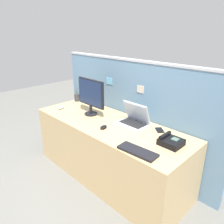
% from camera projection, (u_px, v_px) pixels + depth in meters
% --- Properties ---
extents(ground_plane, '(10.00, 10.00, 0.00)m').
position_uv_depth(ground_plane, '(109.00, 175.00, 2.78)').
color(ground_plane, slate).
extents(desk, '(2.01, 0.73, 0.73)m').
position_uv_depth(desk, '(109.00, 150.00, 2.65)').
color(desk, tan).
rests_on(desk, ground_plane).
extents(cubicle_divider, '(2.43, 0.08, 1.42)m').
position_uv_depth(cubicle_divider, '(132.00, 115.00, 2.79)').
color(cubicle_divider, '#6084A3').
rests_on(cubicle_divider, ground_plane).
extents(desktop_monitor, '(0.44, 0.16, 0.45)m').
position_uv_depth(desktop_monitor, '(91.00, 95.00, 2.68)').
color(desktop_monitor, black).
rests_on(desktop_monitor, desk).
extents(laptop, '(0.33, 0.24, 0.25)m').
position_uv_depth(laptop, '(134.00, 119.00, 2.45)').
color(laptop, silver).
rests_on(laptop, desk).
extents(desk_phone, '(0.20, 0.19, 0.10)m').
position_uv_depth(desk_phone, '(171.00, 141.00, 2.03)').
color(desk_phone, black).
rests_on(desk_phone, desk).
extents(keyboard_main, '(0.37, 0.16, 0.02)m').
position_uv_depth(keyboard_main, '(137.00, 151.00, 1.91)').
color(keyboard_main, black).
rests_on(keyboard_main, desk).
extents(computer_mouse_right_hand, '(0.07, 0.10, 0.03)m').
position_uv_depth(computer_mouse_right_hand, '(61.00, 108.00, 2.95)').
color(computer_mouse_right_hand, '#9EA0A8').
rests_on(computer_mouse_right_hand, desk).
extents(computer_mouse_left_hand, '(0.08, 0.11, 0.03)m').
position_uv_depth(computer_mouse_left_hand, '(104.00, 127.00, 2.37)').
color(computer_mouse_left_hand, black).
rests_on(computer_mouse_left_hand, desk).
extents(pen_cup, '(0.08, 0.08, 0.19)m').
position_uv_depth(pen_cup, '(77.00, 97.00, 3.26)').
color(pen_cup, '#333338').
rests_on(pen_cup, desk).
extents(cell_phone_black_slab, '(0.14, 0.14, 0.01)m').
position_uv_depth(cell_phone_black_slab, '(160.00, 130.00, 2.32)').
color(cell_phone_black_slab, black).
rests_on(cell_phone_black_slab, desk).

